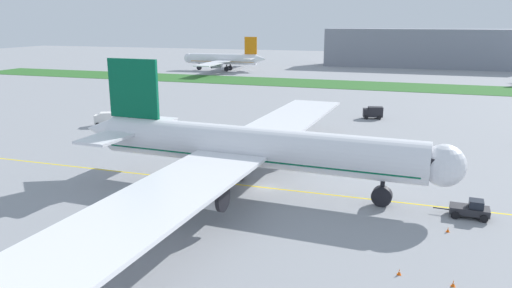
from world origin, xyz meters
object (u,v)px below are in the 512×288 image
(traffic_cone_starboard_wing, at_px, (399,272))
(ground_crew_marshaller_front, at_px, (63,232))
(traffic_cone_near_nose, at_px, (453,283))
(traffic_cone_port_wing, at_px, (448,229))
(service_truck_catering_van, at_px, (107,118))
(service_truck_baggage_loader, at_px, (373,112))
(parked_airliner_far_left, at_px, (224,59))
(ground_crew_wingwalker_port, at_px, (103,214))
(pushback_tug, at_px, (471,209))
(airliner_foreground, at_px, (249,147))

(traffic_cone_starboard_wing, bearing_deg, ground_crew_marshaller_front, -173.52)
(ground_crew_marshaller_front, height_order, traffic_cone_near_nose, ground_crew_marshaller_front)
(traffic_cone_port_wing, bearing_deg, service_truck_catering_van, 152.47)
(traffic_cone_near_nose, relative_size, service_truck_baggage_loader, 0.12)
(ground_crew_marshaller_front, height_order, parked_airliner_far_left, parked_airliner_far_left)
(ground_crew_wingwalker_port, xyz_separation_m, parked_airliner_far_left, (-50.25, 161.27, 4.14))
(service_truck_catering_van, xyz_separation_m, parked_airliner_far_left, (-19.74, 116.70, 3.53))
(parked_airliner_far_left, bearing_deg, service_truck_baggage_loader, -51.04)
(ground_crew_marshaller_front, xyz_separation_m, traffic_cone_starboard_wing, (33.14, 3.77, -0.73))
(pushback_tug, xyz_separation_m, service_truck_baggage_loader, (-16.14, 55.77, 0.51))
(airliner_foreground, height_order, pushback_tug, airliner_foreground)
(ground_crew_wingwalker_port, bearing_deg, ground_crew_marshaller_front, -100.25)
(pushback_tug, distance_m, service_truck_catering_van, 76.03)
(airliner_foreground, xyz_separation_m, pushback_tug, (27.50, -1.34, -4.74))
(airliner_foreground, distance_m, service_truck_baggage_loader, 55.76)
(traffic_cone_starboard_wing, distance_m, service_truck_baggage_loader, 72.54)
(airliner_foreground, height_order, traffic_cone_port_wing, airliner_foreground)
(pushback_tug, height_order, ground_crew_wingwalker_port, pushback_tug)
(pushback_tug, bearing_deg, ground_crew_wingwalker_port, -159.61)
(parked_airliner_far_left, bearing_deg, traffic_cone_near_nose, -62.00)
(traffic_cone_near_nose, relative_size, traffic_cone_port_wing, 1.00)
(ground_crew_wingwalker_port, distance_m, traffic_cone_port_wing, 37.97)
(traffic_cone_starboard_wing, height_order, service_truck_catering_van, service_truck_catering_van)
(traffic_cone_near_nose, distance_m, service_truck_catering_van, 81.82)
(traffic_cone_port_wing, xyz_separation_m, parked_airliner_far_left, (-87.00, 151.76, 4.80))
(ground_crew_wingwalker_port, relative_size, traffic_cone_near_nose, 2.69)
(pushback_tug, distance_m, service_truck_baggage_loader, 58.06)
(traffic_cone_starboard_wing, relative_size, parked_airliner_far_left, 0.01)
(airliner_foreground, xyz_separation_m, traffic_cone_starboard_wing, (20.30, -17.55, -5.45))
(traffic_cone_port_wing, distance_m, traffic_cone_starboard_wing, 12.00)
(ground_crew_marshaller_front, bearing_deg, pushback_tug, 26.34)
(traffic_cone_port_wing, xyz_separation_m, service_truck_catering_van, (-67.26, 35.05, 1.27))
(ground_crew_wingwalker_port, distance_m, parked_airliner_far_left, 168.97)
(ground_crew_marshaller_front, distance_m, parked_airliner_far_left, 173.80)
(service_truck_baggage_loader, distance_m, service_truck_catering_van, 59.63)
(traffic_cone_near_nose, distance_m, traffic_cone_starboard_wing, 4.51)
(airliner_foreground, height_order, service_truck_baggage_loader, airliner_foreground)
(traffic_cone_port_wing, relative_size, service_truck_catering_van, 0.11)
(airliner_foreground, distance_m, parked_airliner_far_left, 158.02)
(airliner_foreground, distance_m, traffic_cone_near_nose, 31.17)
(pushback_tug, bearing_deg, ground_crew_marshaller_front, -153.66)
(ground_crew_marshaller_front, distance_m, traffic_cone_near_nose, 37.76)
(airliner_foreground, bearing_deg, traffic_cone_near_nose, -36.19)
(service_truck_baggage_loader, bearing_deg, service_truck_catering_van, -154.33)
(ground_crew_wingwalker_port, bearing_deg, service_truck_catering_van, 124.39)
(pushback_tug, bearing_deg, traffic_cone_port_wing, -117.16)
(ground_crew_marshaller_front, bearing_deg, parked_airliner_far_left, 106.48)
(airliner_foreground, bearing_deg, pushback_tug, -2.79)
(traffic_cone_starboard_wing, bearing_deg, traffic_cone_near_nose, -7.24)
(traffic_cone_port_wing, xyz_separation_m, traffic_cone_starboard_wing, (-4.58, -11.09, 0.00))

